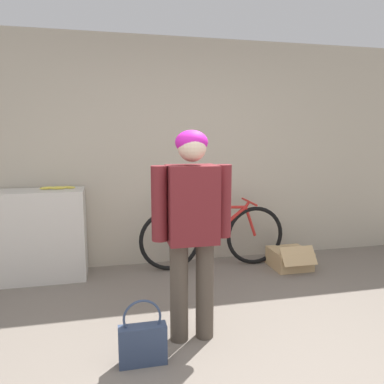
% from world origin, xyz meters
% --- Properties ---
extents(wall_back, '(8.00, 0.07, 2.60)m').
position_xyz_m(wall_back, '(0.00, 2.53, 1.30)').
color(wall_back, '#B7AD99').
rests_on(wall_back, ground_plane).
extents(side_shelf, '(0.86, 0.43, 0.95)m').
position_xyz_m(side_shelf, '(-1.34, 2.27, 0.47)').
color(side_shelf, beige).
rests_on(side_shelf, ground_plane).
extents(person, '(0.58, 0.25, 1.55)m').
position_xyz_m(person, '(-0.08, 0.77, 0.93)').
color(person, '#4C4238').
rests_on(person, ground_plane).
extents(bicycle, '(1.70, 0.46, 0.76)m').
position_xyz_m(bicycle, '(0.50, 2.20, 0.37)').
color(bicycle, black).
rests_on(bicycle, ground_plane).
extents(banana, '(0.37, 0.09, 0.03)m').
position_xyz_m(banana, '(-1.17, 2.29, 0.97)').
color(banana, '#EAD64C').
rests_on(banana, side_shelf).
extents(handbag, '(0.32, 0.10, 0.45)m').
position_xyz_m(handbag, '(-0.47, 0.52, 0.16)').
color(handbag, '#334260').
rests_on(handbag, ground_plane).
extents(cardboard_box, '(0.42, 0.49, 0.29)m').
position_xyz_m(cardboard_box, '(1.35, 1.99, 0.11)').
color(cardboard_box, tan).
rests_on(cardboard_box, ground_plane).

